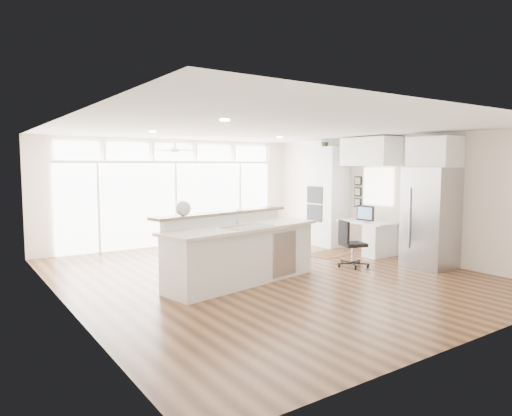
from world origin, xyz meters
TOP-DOWN VIEW (x-y plane):
  - floor at (0.00, 0.00)m, footprint 7.00×8.00m
  - ceiling at (0.00, 0.00)m, footprint 7.00×8.00m
  - wall_back at (0.00, 4.00)m, footprint 7.00×0.04m
  - wall_front at (0.00, -4.00)m, footprint 7.00×0.04m
  - wall_left at (-3.50, 0.00)m, footprint 0.04×8.00m
  - wall_right at (3.50, 0.00)m, footprint 0.04×8.00m
  - glass_wall at (0.00, 3.94)m, footprint 5.80×0.06m
  - transom_row at (0.00, 3.94)m, footprint 5.90×0.06m
  - desk_window at (3.46, 0.30)m, footprint 0.04×0.85m
  - ceiling_fan at (-0.50, 2.80)m, footprint 1.16×1.16m
  - recessed_lights at (0.00, 0.20)m, footprint 3.40×3.00m
  - oven_cabinet at (3.17, 1.80)m, footprint 0.64×1.20m
  - desk_nook at (3.13, 0.30)m, footprint 0.72×1.30m
  - upper_cabinets at (3.17, 0.30)m, footprint 0.64×1.30m
  - refrigerator at (3.11, -1.35)m, footprint 0.76×0.90m
  - fridge_cabinet at (3.17, -1.35)m, footprint 0.64×0.90m
  - framed_photos at (3.46, 0.92)m, footprint 0.06×0.22m
  - kitchen_island at (-0.66, -0.25)m, footprint 3.22×1.72m
  - rug at (2.31, 0.75)m, footprint 1.07×0.85m
  - office_chair at (1.86, -0.46)m, footprint 0.60×0.58m
  - fishbowl at (-1.67, -0.04)m, footprint 0.31×0.31m
  - monitor at (3.05, 0.30)m, footprint 0.12×0.47m
  - keyboard at (2.88, 0.30)m, footprint 0.11×0.29m
  - potted_plant at (3.17, 1.80)m, footprint 0.35×0.37m

SIDE VIEW (x-z plane):
  - floor at x=0.00m, z-range -0.02..0.00m
  - rug at x=2.31m, z-range 0.00..0.01m
  - desk_nook at x=3.13m, z-range 0.00..0.76m
  - office_chair at x=1.86m, z-range 0.00..0.93m
  - kitchen_island at x=-0.66m, z-range 0.00..1.22m
  - keyboard at x=2.88m, z-range 0.76..0.77m
  - monitor at x=3.05m, z-range 0.76..1.15m
  - refrigerator at x=3.11m, z-range 0.00..2.00m
  - glass_wall at x=0.00m, z-range 0.01..2.09m
  - oven_cabinet at x=3.17m, z-range 0.00..2.50m
  - fishbowl at x=-1.67m, z-range 1.22..1.47m
  - wall_back at x=0.00m, z-range 0.00..2.70m
  - wall_front at x=0.00m, z-range 0.00..2.70m
  - wall_left at x=-3.50m, z-range 0.00..2.70m
  - wall_right at x=3.50m, z-range 0.00..2.70m
  - framed_photos at x=3.46m, z-range 1.00..1.80m
  - desk_window at x=3.46m, z-range 1.12..1.98m
  - fridge_cabinet at x=3.17m, z-range 2.00..2.60m
  - upper_cabinets at x=3.17m, z-range 2.03..2.67m
  - transom_row at x=0.00m, z-range 2.18..2.58m
  - ceiling_fan at x=-0.50m, z-range 2.32..2.64m
  - potted_plant at x=3.17m, z-range 2.50..2.76m
  - recessed_lights at x=0.00m, z-range 2.67..2.69m
  - ceiling at x=0.00m, z-range 2.69..2.71m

